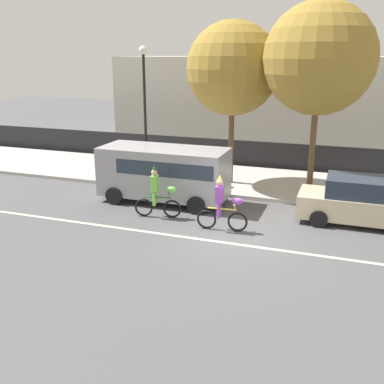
% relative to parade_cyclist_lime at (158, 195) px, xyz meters
% --- Properties ---
extents(ground_plane, '(80.00, 80.00, 0.00)m').
position_rel_parade_cyclist_lime_xyz_m(ground_plane, '(3.12, -0.96, -0.84)').
color(ground_plane, '#4C4C4F').
extents(road_centre_line, '(36.00, 0.14, 0.01)m').
position_rel_parade_cyclist_lime_xyz_m(road_centre_line, '(3.12, -1.46, -0.84)').
color(road_centre_line, beige).
rests_on(road_centre_line, ground).
extents(sidewalk_curb, '(60.00, 5.00, 0.15)m').
position_rel_parade_cyclist_lime_xyz_m(sidewalk_curb, '(3.12, 5.54, -0.77)').
color(sidewalk_curb, '#ADAAA3').
rests_on(sidewalk_curb, ground).
extents(fence_line, '(40.00, 0.08, 1.40)m').
position_rel_parade_cyclist_lime_xyz_m(fence_line, '(3.12, 8.44, -0.14)').
color(fence_line, black).
rests_on(fence_line, ground).
extents(building_backdrop, '(28.00, 8.00, 5.52)m').
position_rel_parade_cyclist_lime_xyz_m(building_backdrop, '(5.11, 17.04, 1.92)').
color(building_backdrop, beige).
rests_on(building_backdrop, ground).
extents(parade_cyclist_lime, '(1.70, 0.54, 1.92)m').
position_rel_parade_cyclist_lime_xyz_m(parade_cyclist_lime, '(0.00, 0.00, 0.00)').
color(parade_cyclist_lime, black).
rests_on(parade_cyclist_lime, ground).
extents(parade_cyclist_purple, '(1.72, 0.50, 1.92)m').
position_rel_parade_cyclist_lime_xyz_m(parade_cyclist_purple, '(2.54, -0.46, 0.00)').
color(parade_cyclist_purple, black).
rests_on(parade_cyclist_purple, ground).
extents(parked_van_grey, '(5.00, 2.22, 2.18)m').
position_rel_parade_cyclist_lime_xyz_m(parked_van_grey, '(-0.42, 1.74, 0.44)').
color(parked_van_grey, '#99999E').
rests_on(parked_van_grey, ground).
extents(parked_car_beige, '(4.10, 1.92, 1.64)m').
position_rel_parade_cyclist_lime_xyz_m(parked_car_beige, '(6.80, 1.75, -0.06)').
color(parked_car_beige, beige).
rests_on(parked_car_beige, ground).
extents(street_lamp_post, '(0.36, 0.36, 5.86)m').
position_rel_parade_cyclist_lime_xyz_m(street_lamp_post, '(-2.33, 4.04, 3.15)').
color(street_lamp_post, black).
rests_on(street_lamp_post, sidewalk_curb).
extents(street_tree_near_lamp, '(4.26, 4.26, 7.49)m').
position_rel_parade_cyclist_lime_xyz_m(street_tree_near_lamp, '(4.92, 4.13, 4.66)').
color(street_tree_near_lamp, brown).
rests_on(street_tree_near_lamp, sidewalk_curb).
extents(street_tree_far_corner, '(3.92, 3.92, 6.90)m').
position_rel_parade_cyclist_lime_xyz_m(street_tree_far_corner, '(1.39, 4.87, 4.24)').
color(street_tree_far_corner, brown).
rests_on(street_tree_far_corner, sidewalk_curb).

